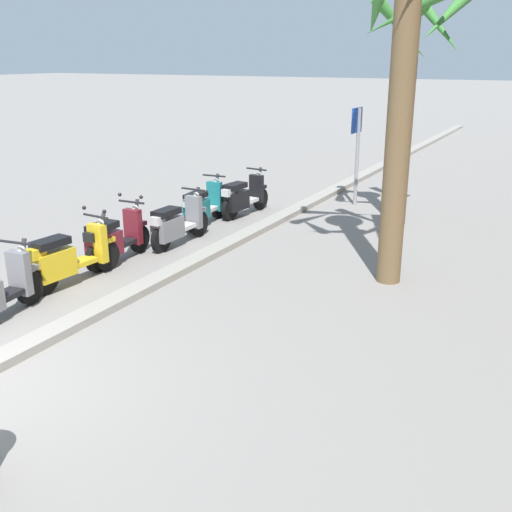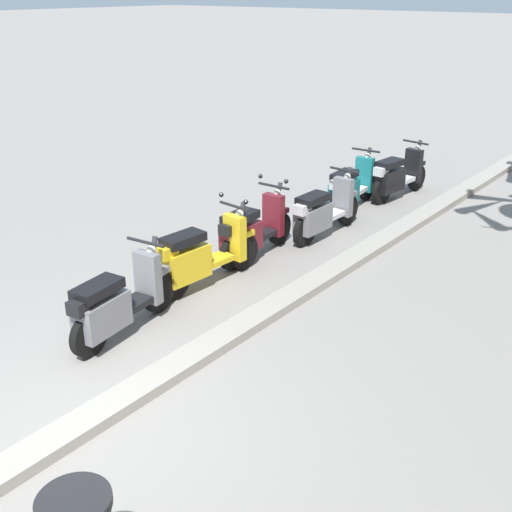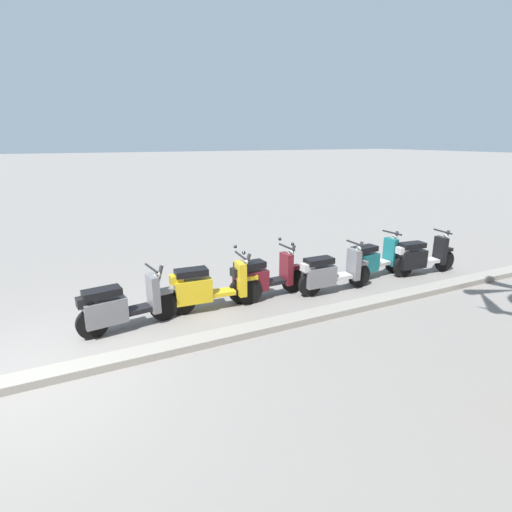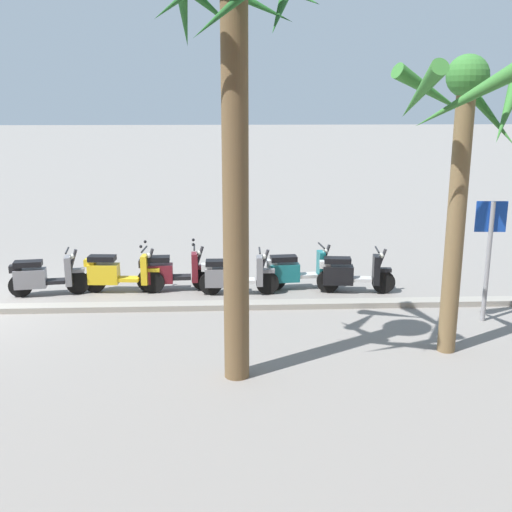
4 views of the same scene
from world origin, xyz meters
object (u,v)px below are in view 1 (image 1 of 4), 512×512
at_px(palm_tree_near_sign, 411,47).
at_px(scooter_grey_gap_after_mid, 176,224).
at_px(scooter_maroon_mid_centre, 114,240).
at_px(scooter_yellow_mid_rear, 68,258).
at_px(scooter_black_lead_nearest, 242,197).
at_px(scooter_teal_tail_end, 202,206).
at_px(crossing_sign, 357,145).

bearing_deg(palm_tree_near_sign, scooter_grey_gap_after_mid, -42.97).
relative_size(scooter_maroon_mid_centre, palm_tree_near_sign, 0.35).
height_order(scooter_yellow_mid_rear, palm_tree_near_sign, palm_tree_near_sign).
bearing_deg(scooter_grey_gap_after_mid, scooter_yellow_mid_rear, -5.84).
bearing_deg(scooter_yellow_mid_rear, scooter_grey_gap_after_mid, 174.16).
distance_m(scooter_grey_gap_after_mid, scooter_yellow_mid_rear, 2.65).
relative_size(scooter_black_lead_nearest, scooter_grey_gap_after_mid, 0.98).
distance_m(scooter_black_lead_nearest, scooter_teal_tail_end, 1.24).
xyz_separation_m(scooter_maroon_mid_centre, crossing_sign, (-6.41, 2.28, 1.06)).
xyz_separation_m(scooter_maroon_mid_centre, palm_tree_near_sign, (-5.12, 3.77, 3.31)).
xyz_separation_m(scooter_grey_gap_after_mid, palm_tree_near_sign, (-3.68, 3.43, 3.32)).
bearing_deg(scooter_yellow_mid_rear, scooter_black_lead_nearest, 177.16).
xyz_separation_m(scooter_grey_gap_after_mid, scooter_maroon_mid_centre, (1.45, -0.34, 0.01)).
relative_size(scooter_grey_gap_after_mid, palm_tree_near_sign, 0.36).
bearing_deg(scooter_black_lead_nearest, scooter_yellow_mid_rear, -2.84).
distance_m(scooter_black_lead_nearest, scooter_maroon_mid_centre, 4.12).
bearing_deg(palm_tree_near_sign, scooter_maroon_mid_centre, -36.31).
xyz_separation_m(crossing_sign, palm_tree_near_sign, (1.29, 1.49, 2.25)).
bearing_deg(scooter_maroon_mid_centre, palm_tree_near_sign, 143.69).
bearing_deg(scooter_teal_tail_end, scooter_grey_gap_after_mid, 13.08).
bearing_deg(palm_tree_near_sign, crossing_sign, -130.91).
relative_size(scooter_teal_tail_end, scooter_yellow_mid_rear, 0.95).
bearing_deg(scooter_black_lead_nearest, scooter_teal_tail_end, -15.62).
xyz_separation_m(scooter_teal_tail_end, palm_tree_near_sign, (-2.21, 3.77, 3.32)).
xyz_separation_m(scooter_maroon_mid_centre, scooter_yellow_mid_rear, (1.19, 0.07, 0.01)).
xyz_separation_m(scooter_teal_tail_end, scooter_maroon_mid_centre, (2.91, -0.00, 0.01)).
distance_m(scooter_grey_gap_after_mid, crossing_sign, 5.44).
bearing_deg(scooter_black_lead_nearest, palm_tree_near_sign, 106.51).
height_order(scooter_maroon_mid_centre, scooter_yellow_mid_rear, same).
height_order(crossing_sign, palm_tree_near_sign, palm_tree_near_sign).
xyz_separation_m(scooter_teal_tail_end, scooter_grey_gap_after_mid, (1.47, 0.34, -0.00)).
bearing_deg(scooter_maroon_mid_centre, scooter_black_lead_nearest, 175.35).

